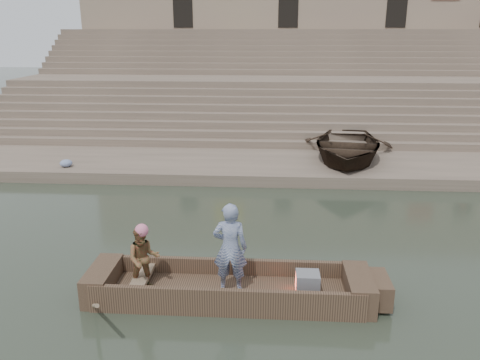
# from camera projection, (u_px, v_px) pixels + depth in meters

# --- Properties ---
(ground) EXTENTS (120.00, 120.00, 0.00)m
(ground) POSITION_uv_depth(u_px,v_px,m) (405.00, 276.00, 10.50)
(ground) COLOR #273024
(ground) RESTS_ON ground
(lower_landing) EXTENTS (32.00, 4.00, 0.40)m
(lower_landing) POSITION_uv_depth(u_px,v_px,m) (350.00, 168.00, 18.06)
(lower_landing) COLOR #806D5C
(lower_landing) RESTS_ON ground
(mid_landing) EXTENTS (32.00, 3.00, 2.80)m
(mid_landing) POSITION_uv_depth(u_px,v_px,m) (329.00, 106.00, 24.84)
(mid_landing) COLOR #806D5C
(mid_landing) RESTS_ON ground
(upper_landing) EXTENTS (32.00, 3.00, 5.20)m
(upper_landing) POSITION_uv_depth(u_px,v_px,m) (318.00, 71.00, 31.16)
(upper_landing) COLOR #806D5C
(upper_landing) RESTS_ON ground
(ghat_steps) EXTENTS (32.00, 11.00, 5.20)m
(ghat_steps) POSITION_uv_depth(u_px,v_px,m) (326.00, 94.00, 26.34)
(ghat_steps) COLOR #806D5C
(ghat_steps) RESTS_ON ground
(building_wall) EXTENTS (32.00, 5.07, 11.20)m
(building_wall) POSITION_uv_depth(u_px,v_px,m) (315.00, 23.00, 34.07)
(building_wall) COLOR gray
(building_wall) RESTS_ON ground
(main_rowboat) EXTENTS (5.00, 1.30, 0.22)m
(main_rowboat) POSITION_uv_depth(u_px,v_px,m) (229.00, 294.00, 9.60)
(main_rowboat) COLOR brown
(main_rowboat) RESTS_ON ground
(rowboat_trim) EXTENTS (6.04, 2.63, 1.99)m
(rowboat_trim) POSITION_uv_depth(u_px,v_px,m) (239.00, 285.00, 9.52)
(rowboat_trim) COLOR brown
(rowboat_trim) RESTS_ON ground
(standing_man) EXTENTS (0.67, 0.44, 1.82)m
(standing_man) POSITION_uv_depth(u_px,v_px,m) (230.00, 248.00, 9.25)
(standing_man) COLOR navy
(standing_man) RESTS_ON main_rowboat
(rowing_man) EXTENTS (0.76, 0.66, 1.32)m
(rowing_man) POSITION_uv_depth(u_px,v_px,m) (143.00, 259.00, 9.37)
(rowing_man) COLOR #22682D
(rowing_man) RESTS_ON main_rowboat
(television) EXTENTS (0.46, 0.42, 0.40)m
(television) POSITION_uv_depth(u_px,v_px,m) (307.00, 282.00, 9.41)
(television) COLOR slate
(television) RESTS_ON main_rowboat
(beached_rowboat) EXTENTS (4.43, 5.67, 1.07)m
(beached_rowboat) POSITION_uv_depth(u_px,v_px,m) (347.00, 146.00, 18.28)
(beached_rowboat) COLOR #2D2116
(beached_rowboat) RESTS_ON lower_landing
(cloth_bundles) EXTENTS (17.62, 1.88, 0.26)m
(cloth_bundles) POSITION_uv_depth(u_px,v_px,m) (303.00, 162.00, 17.58)
(cloth_bundles) COLOR #3F5999
(cloth_bundles) RESTS_ON lower_landing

